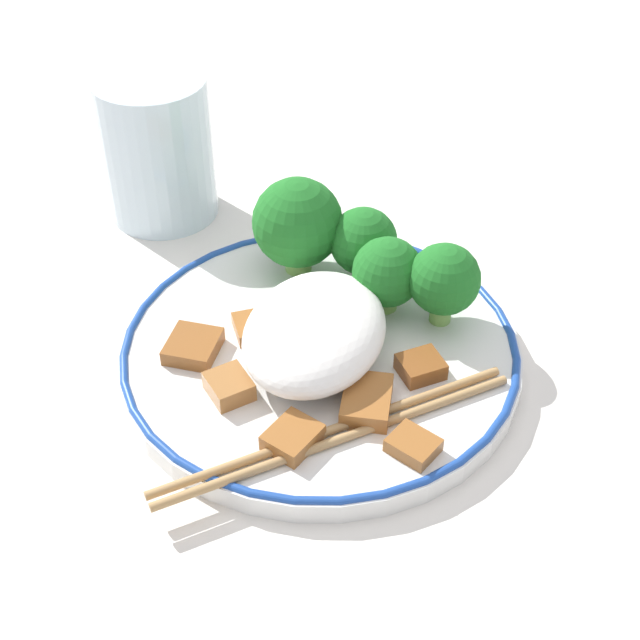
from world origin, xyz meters
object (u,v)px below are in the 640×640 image
(broccoli_back_center, at_px, (387,273))
(chopsticks, at_px, (337,434))
(drinking_glass, at_px, (157,148))
(broccoli_back_right, at_px, (363,242))
(plate, at_px, (320,351))
(broccoli_back_left, at_px, (444,280))
(broccoli_mid_left, at_px, (298,223))

(broccoli_back_center, bearing_deg, chopsticks, 1.19)
(drinking_glass, bearing_deg, broccoli_back_right, 72.59)
(plate, height_order, broccoli_back_left, broccoli_back_left)
(chopsticks, bearing_deg, drinking_glass, -134.88)
(drinking_glass, bearing_deg, plate, 52.51)
(drinking_glass, bearing_deg, chopsticks, 45.12)
(broccoli_back_left, bearing_deg, broccoli_back_right, -114.50)
(broccoli_back_right, bearing_deg, chopsticks, 10.01)
(chopsticks, bearing_deg, broccoli_mid_left, -153.55)
(broccoli_back_right, distance_m, drinking_glass, 0.17)
(broccoli_back_right, distance_m, chopsticks, 0.14)
(plate, xyz_separation_m, drinking_glass, (-0.12, -0.16, 0.04))
(plate, relative_size, drinking_glass, 2.28)
(plate, xyz_separation_m, broccoli_back_right, (-0.07, 0.01, 0.03))
(drinking_glass, bearing_deg, broccoli_back_center, 67.90)
(broccoli_back_left, distance_m, chopsticks, 0.12)
(chopsticks, bearing_deg, plate, -155.46)
(broccoli_back_center, relative_size, broccoli_back_right, 0.97)
(chopsticks, bearing_deg, broccoli_back_center, -178.81)
(broccoli_back_left, relative_size, drinking_glass, 0.51)
(broccoli_back_center, height_order, broccoli_back_right, broccoli_back_right)
(broccoli_back_right, relative_size, broccoli_mid_left, 0.78)
(plate, bearing_deg, broccoli_mid_left, -151.72)
(broccoli_back_left, relative_size, broccoli_back_center, 1.08)
(plate, distance_m, drinking_glass, 0.21)
(broccoli_back_center, bearing_deg, plate, -31.43)
(broccoli_back_right, xyz_separation_m, chopsticks, (0.14, 0.02, -0.03))
(broccoli_back_left, bearing_deg, broccoli_mid_left, -103.05)
(broccoli_mid_left, bearing_deg, chopsticks, 26.45)
(broccoli_back_right, distance_m, broccoli_mid_left, 0.04)
(broccoli_back_center, bearing_deg, broccoli_back_right, -137.88)
(broccoli_back_right, height_order, broccoli_mid_left, broccoli_mid_left)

